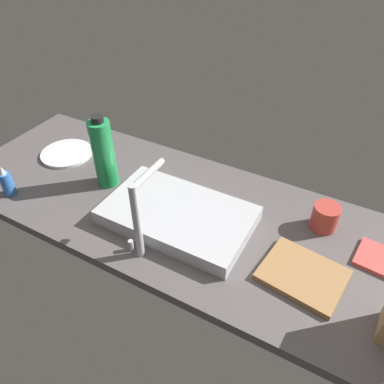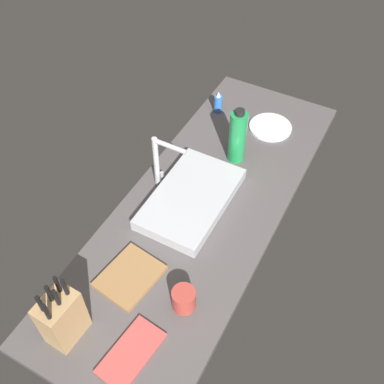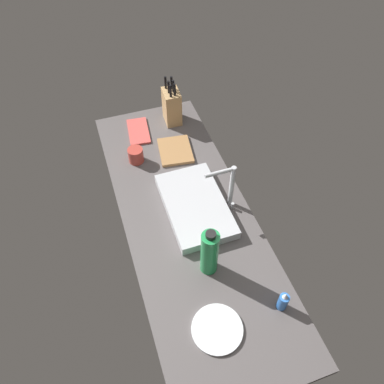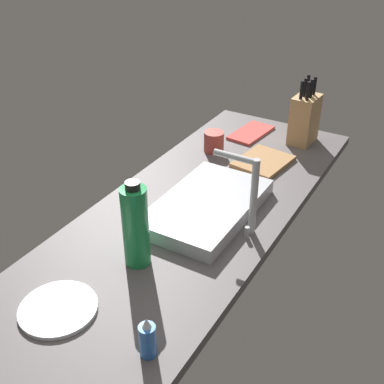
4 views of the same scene
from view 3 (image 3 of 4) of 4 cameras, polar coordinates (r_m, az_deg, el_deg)
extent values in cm
cube|color=#514C4C|center=(187.86, -0.84, -3.74)|extent=(176.90, 63.50, 3.50)
cube|color=#B7BABF|center=(186.48, 0.50, -2.08)|extent=(48.41, 29.23, 5.16)
cylinder|color=#B7BABF|center=(181.29, 6.16, 0.89)|extent=(2.40, 2.40, 26.81)
cylinder|color=#B7BABF|center=(169.91, 4.28, 3.02)|extent=(2.00, 14.35, 2.00)
cylinder|color=#B7BABF|center=(188.15, 6.28, -2.14)|extent=(1.60, 1.60, 4.00)
cube|color=tan|center=(231.08, -3.14, 13.05)|extent=(13.91, 10.16, 21.28)
cylinder|color=black|center=(225.83, -4.12, 16.54)|extent=(1.47, 1.47, 7.80)
cylinder|color=black|center=(225.63, -3.19, 16.56)|extent=(1.47, 1.47, 7.80)
cylinder|color=black|center=(221.94, -3.64, 15.90)|extent=(1.47, 1.47, 7.80)
cylinder|color=black|center=(222.50, -2.92, 16.04)|extent=(1.47, 1.47, 7.80)
cylinder|color=black|center=(218.77, -3.35, 15.35)|extent=(1.47, 1.47, 7.80)
cylinder|color=black|center=(219.56, -2.68, 15.52)|extent=(1.47, 1.47, 7.80)
cube|color=#9E7042|center=(215.76, -2.60, 6.43)|extent=(24.82, 21.22, 1.80)
cylinder|color=blue|center=(162.76, 13.88, -16.19)|extent=(4.24, 4.24, 9.16)
cone|color=silver|center=(157.43, 14.30, -15.31)|extent=(2.33, 2.33, 2.80)
cylinder|color=#1E8E47|center=(159.30, 2.59, -9.43)|extent=(7.86, 7.86, 25.69)
cylinder|color=black|center=(147.43, 2.78, -6.70)|extent=(4.32, 4.32, 2.20)
cylinder|color=white|center=(158.92, 3.91, -20.40)|extent=(21.05, 21.05, 1.20)
cube|color=#CC4C47|center=(230.86, -8.29, 9.29)|extent=(24.81, 14.68, 1.20)
cylinder|color=#B23D33|center=(210.25, -8.69, 5.66)|extent=(8.59, 8.59, 8.72)
camera|label=1|loc=(2.02, 19.21, 29.47)|focal=34.29mm
camera|label=2|loc=(2.16, -34.61, 43.82)|focal=41.93mm
camera|label=4|loc=(1.20, 63.27, -10.30)|focal=45.84mm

